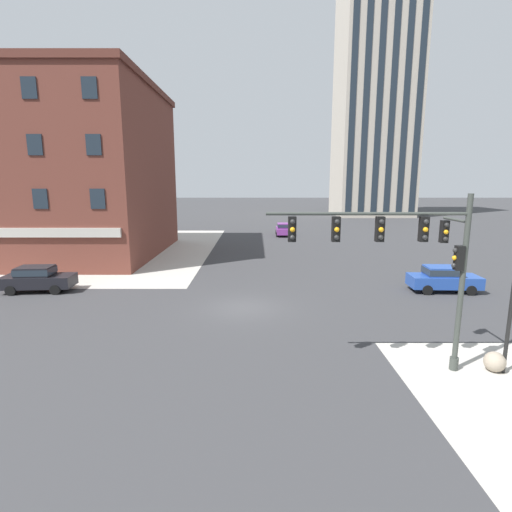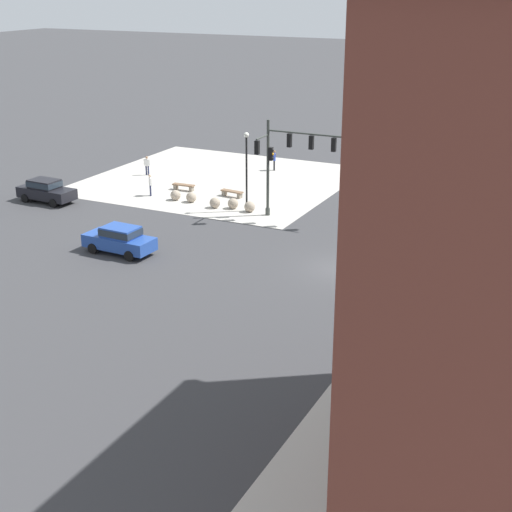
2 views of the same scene
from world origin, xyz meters
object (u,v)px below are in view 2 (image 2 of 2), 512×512
Objects in this scene: bollard_sphere_curb_c at (215,203)px; traffic_signal_main at (292,155)px; car_main_northbound_far at (120,239)px; car_cross_eastbound at (46,190)px; bollard_sphere_curb_d at (191,197)px; pedestrian_walking_east at (150,183)px; pedestrian_at_curb at (274,159)px; bollard_sphere_curb_b at (233,203)px; car_main_southbound_far at (447,180)px; bench_mid_block at (184,186)px; street_lamp_corner_near at (246,163)px; pedestrian_near_bench at (147,164)px; bollard_sphere_curb_a at (250,207)px; bench_near_signal at (232,193)px; bollard_sphere_curb_e at (176,195)px.

traffic_signal_main is at bearing 179.40° from bollard_sphere_curb_c.
car_main_northbound_far is 13.21m from car_cross_eastbound.
pedestrian_walking_east is at bearing -2.24° from bollard_sphere_curb_d.
pedestrian_walking_east is at bearing 65.96° from pedestrian_at_curb.
car_main_southbound_far is at bearing -138.39° from bollard_sphere_curb_b.
bollard_sphere_curb_c is at bearing 18.89° from bollard_sphere_curb_b.
bollard_sphere_curb_b reaches higher than bench_mid_block.
street_lamp_corner_near is 1.25× the size of car_main_southbound_far.
pedestrian_near_bench is at bearing -26.48° from bollard_sphere_curb_b.
car_main_southbound_far is at bearing -134.46° from bollard_sphere_curb_a.
pedestrian_at_curb is 14.84m from car_main_southbound_far.
pedestrian_walking_east is at bearing -141.35° from car_cross_eastbound.
bench_near_signal is at bearing -85.60° from bollard_sphere_curb_c.
street_lamp_corner_near is (3.59, -0.39, -1.00)m from traffic_signal_main.
bollard_sphere_curb_d and bollard_sphere_curb_e have the same top height.
car_main_southbound_far reaches higher than bollard_sphere_curb_e.
car_main_southbound_far is at bearing -154.93° from bench_mid_block.
bollard_sphere_curb_e is 8.20m from pedestrian_near_bench.
bollard_sphere_curb_a is 0.17× the size of car_cross_eastbound.
bollard_sphere_curb_d is (2.28, -0.52, 0.00)m from bollard_sphere_curb_c.
bollard_sphere_curb_a and bollard_sphere_curb_e have the same top height.
traffic_signal_main is at bearing 175.04° from bollard_sphere_curb_a.
car_main_northbound_far reaches higher than bollard_sphere_curb_d.
car_cross_eastbound is at bearing 25.66° from bollard_sphere_curb_d.
bench_near_signal is at bearing -179.99° from bench_mid_block.
bollard_sphere_curb_c is at bearing 40.00° from car_main_southbound_far.
bollard_sphere_curb_d is 0.17× the size of car_main_northbound_far.
street_lamp_corner_near reaches higher than bollard_sphere_curb_d.
bollard_sphere_curb_d is at bearing 130.88° from bench_mid_block.
car_cross_eastbound is (5.97, 4.78, -0.04)m from pedestrian_walking_east.
bench_mid_block is 20.39m from car_main_southbound_far.
car_cross_eastbound is at bearing 17.22° from street_lamp_corner_near.
pedestrian_walking_east is at bearing 29.03° from car_main_southbound_far.
street_lamp_corner_near is at bearing -6.23° from traffic_signal_main.
pedestrian_at_curb is at bearing -74.45° from street_lamp_corner_near.
pedestrian_walking_east is (11.94, -0.73, -3.55)m from traffic_signal_main.
bench_mid_block is (10.49, -3.15, -4.19)m from traffic_signal_main.
car_main_southbound_far is (-19.92, -11.06, -0.04)m from pedestrian_walking_east.
bollard_sphere_curb_d is at bearing 177.76° from pedestrian_walking_east.
bollard_sphere_curb_d is (3.53, -0.09, 0.00)m from bollard_sphere_curb_b.
pedestrian_walking_east is at bearing -6.39° from bollard_sphere_curb_c.
bollard_sphere_curb_d is 0.44× the size of pedestrian_at_curb.
bench_mid_block is 0.41× the size of car_main_northbound_far.
bollard_sphere_curb_c and bollard_sphere_curb_d have the same top height.
pedestrian_walking_east is at bearing -3.49° from traffic_signal_main.
car_cross_eastbound reaches higher than bench_near_signal.
pedestrian_walking_east is at bearing -4.30° from bollard_sphere_curb_e.
car_main_northbound_far is at bearing 58.72° from traffic_signal_main.
pedestrian_near_bench is at bearing -102.25° from car_cross_eastbound.
bollard_sphere_curb_a and bollard_sphere_curb_c have the same top height.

